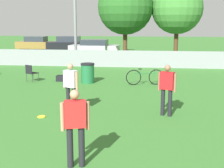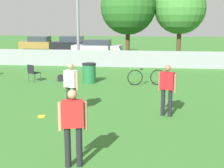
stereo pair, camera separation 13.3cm
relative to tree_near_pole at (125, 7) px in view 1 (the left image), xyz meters
The scene contains 14 objects.
fence_backline 4.79m from the tree_near_pole, 99.39° to the right, with size 18.70×0.07×1.21m.
tree_near_pole is the anchor object (origin of this frame).
tree_far_right 3.81m from the tree_near_pole, ahead, with size 3.75×3.75×5.76m.
player_receiver_white 14.15m from the tree_near_pole, 92.82° to the right, with size 0.54×0.38×1.64m.
player_thrower_red 17.86m from the tree_near_pole, 88.77° to the right, with size 0.57×0.32×1.64m.
player_defender_red 14.30m from the tree_near_pole, 80.10° to the right, with size 0.55×0.36×1.64m.
frisbee_disc 15.00m from the tree_near_pole, 95.95° to the right, with size 0.26×0.26×0.03m.
folding_chair_sideline 10.27m from the tree_near_pole, 114.31° to the right, with size 0.62×0.62×0.85m.
bicycle_sideline 9.75m from the tree_near_pole, 79.49° to the right, with size 1.78×0.52×0.78m.
trash_bin 9.49m from the tree_near_pole, 97.38° to the right, with size 0.67×0.67×0.97m.
gear_bag_sideline 9.61m from the tree_near_pole, 106.22° to the right, with size 0.64×0.35×0.31m.
parked_car_tan 13.08m from the tree_near_pole, 141.31° to the left, with size 3.98×1.71×1.42m.
parked_car_dark 9.78m from the tree_near_pole, 131.70° to the left, with size 4.36×2.06×1.51m.
parked_car_silver 6.27m from the tree_near_pole, 125.76° to the left, with size 4.49×1.86×1.34m.
Camera 1 is at (2.38, -2.17, 2.97)m, focal length 50.00 mm.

